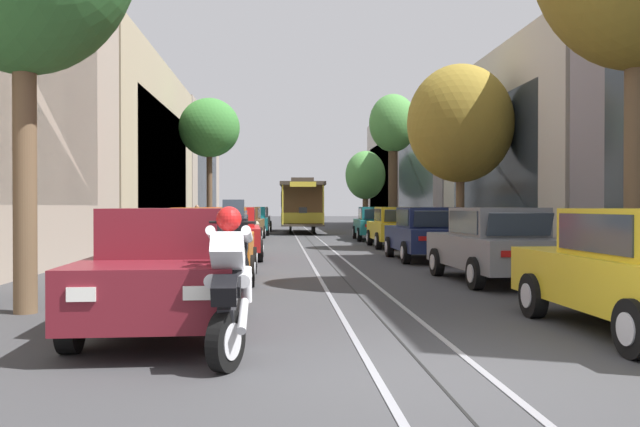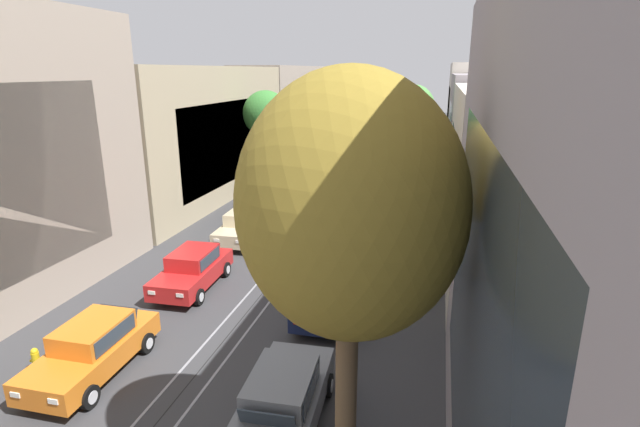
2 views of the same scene
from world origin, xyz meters
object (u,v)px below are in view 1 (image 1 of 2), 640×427
Objects in this scene: parked_car_yellow_fourth_right at (396,227)px; street_tree_kerb_left_second at (209,129)px; motorcycle_with_rider at (230,275)px; street_tree_kerb_right_second at (460,124)px; parked_car_beige_fourth_left at (235,227)px; pedestrian_on_left_pavement at (197,219)px; parked_car_red_mid_left at (230,233)px; parked_car_teal_fifth_right at (376,223)px; cable_car_trolley at (302,205)px; parked_car_maroon_near_left at (168,268)px; parked_car_navy_mid_right at (426,233)px; parked_car_brown_fifth_left at (243,223)px; parked_car_teal_sixth_left at (252,221)px; parked_car_grey_second_right at (495,244)px; fire_hydrant at (131,263)px; parked_car_orange_second_left at (211,243)px; street_tree_kerb_right_fourth at (365,176)px; parked_car_grey_far_left at (257,219)px; street_tree_kerb_right_mid at (393,127)px.

parked_car_yellow_fourth_right is 13.47m from street_tree_kerb_left_second.
street_tree_kerb_right_second is at bearing 67.53° from motorcycle_with_rider.
parked_car_beige_fourth_left is 2.63× the size of pedestrian_on_left_pavement.
parked_car_red_mid_left is at bearing -156.03° from street_tree_kerb_right_second.
cable_car_trolley is (-3.16, 9.90, 0.86)m from parked_car_teal_fifth_right.
street_tree_kerb_left_second reaches higher than parked_car_maroon_near_left.
parked_car_navy_mid_right is 22.05m from cable_car_trolley.
parked_car_brown_fifth_left is 6.13m from street_tree_kerb_left_second.
parked_car_red_mid_left is at bearing 90.24° from parked_car_maroon_near_left.
parked_car_grey_second_right is at bearing -75.90° from parked_car_teal_sixth_left.
street_tree_kerb_right_second reaches higher than fire_hydrant.
motorcycle_with_rider reaches higher than pedestrian_on_left_pavement.
street_tree_kerb_right_fourth is at bearing 77.40° from parked_car_orange_second_left.
parked_car_beige_fourth_left is 8.19m from parked_car_teal_fifth_right.
parked_car_teal_sixth_left is at bearing 104.10° from parked_car_grey_second_right.
motorcycle_with_rider reaches higher than parked_car_grey_far_left.
parked_car_orange_second_left is 7.82m from motorcycle_with_rider.
street_tree_kerb_right_fourth reaches higher than parked_car_beige_fourth_left.
parked_car_orange_second_left is 0.57× the size of street_tree_kerb_right_mid.
parked_car_maroon_near_left is 1.00× the size of parked_car_grey_second_right.
street_tree_kerb_right_fourth is at bearing 84.09° from parked_car_teal_fifth_right.
pedestrian_on_left_pavement is at bearing -125.90° from cable_car_trolley.
fire_hydrant is at bearing -113.83° from parked_car_teal_fifth_right.
cable_car_trolley reaches higher than pedestrian_on_left_pavement.
parked_car_red_mid_left is 12.59m from parked_car_teal_fifth_right.
street_tree_kerb_right_fourth is at bearing 71.23° from parked_car_beige_fourth_left.
parked_car_orange_second_left is 0.99× the size of parked_car_red_mid_left.
cable_car_trolley is at bearing 101.53° from parked_car_yellow_fourth_right.
parked_car_maroon_near_left is at bearing -89.99° from parked_car_grey_far_left.
parked_car_brown_fifth_left is at bearing -91.82° from parked_car_teal_sixth_left.
street_tree_kerb_right_fourth is at bearing 57.63° from pedestrian_on_left_pavement.
parked_car_red_mid_left is 1.00× the size of parked_car_beige_fourth_left.
parked_car_red_mid_left is at bearing -97.97° from cable_car_trolley.
parked_car_grey_far_left is 13.91m from parked_car_teal_fifth_right.
parked_car_beige_fourth_left is 11.76m from parked_car_teal_sixth_left.
street_tree_kerb_right_fourth is (1.98, 24.70, 3.14)m from parked_car_yellow_fourth_right.
motorcycle_with_rider is at bearing -82.84° from parked_car_orange_second_left.
street_tree_kerb_right_fourth reaches higher than parked_car_grey_second_right.
parked_car_yellow_fourth_right is at bearing -3.31° from parked_car_beige_fourth_left.
street_tree_kerb_right_mid is at bearing -14.70° from parked_car_teal_sixth_left.
parked_car_orange_second_left and parked_car_navy_mid_right have the same top height.
street_tree_kerb_right_second is 8.12× the size of fire_hydrant.
parked_car_maroon_near_left is 1.01× the size of parked_car_yellow_fourth_right.
parked_car_yellow_fourth_right is (6.05, -18.14, 0.00)m from parked_car_grey_far_left.
parked_car_yellow_fourth_right is 14.12m from fire_hydrant.
parked_car_beige_fourth_left is at bearing 91.01° from parked_car_orange_second_left.
parked_car_orange_second_left is 6.13m from parked_car_grey_second_right.
street_tree_kerb_right_fourth is at bearing 39.26° from parked_car_grey_far_left.
street_tree_kerb_right_second reaches higher than parked_car_grey_second_right.
parked_car_grey_far_left is at bearing 89.93° from parked_car_orange_second_left.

